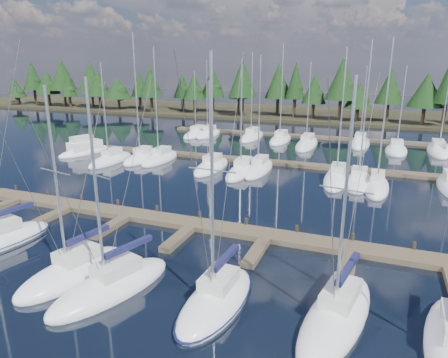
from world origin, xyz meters
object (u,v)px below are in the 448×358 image
at_px(front_sailboat_4, 216,300).
at_px(front_sailboat_5, 337,315).
at_px(front_sailboat_2, 74,272).
at_px(front_sailboat_3, 112,286).
at_px(main_dock, 191,227).
at_px(motor_yacht_left, 85,150).

height_order(front_sailboat_4, front_sailboat_5, front_sailboat_4).
distance_m(front_sailboat_2, front_sailboat_3, 3.23).
bearing_deg(front_sailboat_3, front_sailboat_4, 8.02).
xyz_separation_m(main_dock, front_sailboat_2, (-3.68, -9.01, 0.08)).
distance_m(front_sailboat_3, front_sailboat_5, 12.50).
distance_m(main_dock, front_sailboat_3, 9.52).
distance_m(main_dock, front_sailboat_4, 10.32).
height_order(front_sailboat_3, motor_yacht_left, front_sailboat_3).
height_order(front_sailboat_2, motor_yacht_left, front_sailboat_2).
distance_m(front_sailboat_2, front_sailboat_5, 15.61).
relative_size(front_sailboat_2, front_sailboat_3, 0.96).
distance_m(front_sailboat_3, motor_yacht_left, 38.12).
height_order(front_sailboat_3, front_sailboat_4, front_sailboat_4).
xyz_separation_m(main_dock, front_sailboat_5, (11.88, -7.68, 0.08)).
bearing_deg(front_sailboat_3, motor_yacht_left, 131.73).
relative_size(front_sailboat_3, front_sailboat_4, 0.92).
bearing_deg(motor_yacht_left, front_sailboat_2, -51.56).
xyz_separation_m(front_sailboat_5, motor_yacht_left, (-37.74, 26.62, 0.19)).
xyz_separation_m(main_dock, front_sailboat_4, (5.64, -8.64, 0.09)).
bearing_deg(motor_yacht_left, front_sailboat_5, -35.20).
bearing_deg(front_sailboat_4, front_sailboat_2, -177.74).
bearing_deg(front_sailboat_5, front_sailboat_3, -171.59).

